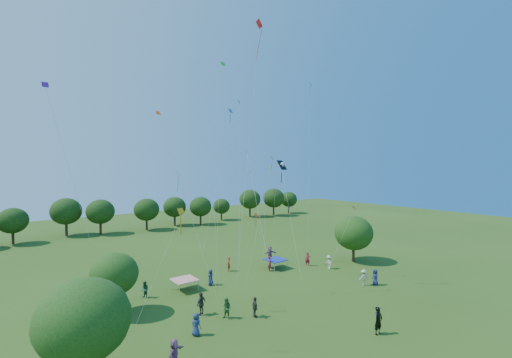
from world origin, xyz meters
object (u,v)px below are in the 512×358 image
(tent_blue, at_px, (275,260))
(pirate_kite, at_px, (282,167))
(near_tree_north, at_px, (114,274))
(man_in_black, at_px, (378,321))
(red_high_kite, at_px, (256,68))
(tent_red_stripe, at_px, (185,280))
(near_tree_east, at_px, (354,233))
(near_tree_west, at_px, (84,320))

(tent_blue, xyz_separation_m, pirate_kite, (-1.56, -2.96, 11.07))
(near_tree_north, height_order, man_in_black, near_tree_north)
(near_tree_north, distance_m, red_high_kite, 22.12)
(tent_red_stripe, xyz_separation_m, pirate_kite, (10.20, -2.87, 11.07))
(near_tree_north, distance_m, pirate_kite, 19.33)
(red_high_kite, bearing_deg, man_in_black, -81.26)
(near_tree_east, xyz_separation_m, tent_blue, (-9.86, 3.79, -2.64))
(near_tree_west, height_order, near_tree_east, near_tree_west)
(near_tree_west, bearing_deg, near_tree_east, 13.13)
(near_tree_north, relative_size, man_in_black, 2.56)
(near_tree_west, height_order, red_high_kite, red_high_kite)
(near_tree_west, xyz_separation_m, tent_red_stripe, (11.04, 11.33, -3.12))
(near_tree_west, bearing_deg, near_tree_north, 67.24)
(tent_blue, relative_size, pirate_kite, 0.19)
(man_in_black, relative_size, pirate_kite, 0.17)
(near_tree_north, height_order, pirate_kite, pirate_kite)
(near_tree_north, xyz_separation_m, pirate_kite, (17.20, -1.18, 8.75))
(near_tree_north, xyz_separation_m, man_in_black, (14.23, -14.92, -2.37))
(near_tree_north, bearing_deg, man_in_black, -46.36)
(man_in_black, bearing_deg, tent_red_stripe, 113.91)
(near_tree_west, height_order, near_tree_north, near_tree_west)
(near_tree_west, xyz_separation_m, near_tree_east, (32.66, 7.62, -0.47))
(near_tree_west, bearing_deg, pirate_kite, 21.70)
(red_high_kite, bearing_deg, tent_red_stripe, 140.37)
(pirate_kite, bearing_deg, tent_blue, 62.23)
(man_in_black, bearing_deg, pirate_kite, 78.19)
(near_tree_north, bearing_deg, pirate_kite, -3.92)
(man_in_black, distance_m, red_high_kite, 23.92)
(tent_blue, distance_m, pirate_kite, 11.57)
(man_in_black, bearing_deg, near_tree_east, 42.28)
(tent_blue, height_order, man_in_black, man_in_black)
(near_tree_west, relative_size, tent_red_stripe, 2.86)
(near_tree_north, relative_size, pirate_kite, 0.44)
(tent_red_stripe, bearing_deg, near_tree_west, -134.26)
(near_tree_north, height_order, tent_blue, near_tree_north)
(near_tree_north, xyz_separation_m, red_high_kite, (12.36, -2.75, 18.13))
(man_in_black, height_order, red_high_kite, red_high_kite)
(pirate_kite, bearing_deg, near_tree_east, -4.19)
(tent_blue, bearing_deg, near_tree_east, -21.05)
(near_tree_east, distance_m, tent_blue, 10.89)
(near_tree_north, distance_m, man_in_black, 20.76)
(near_tree_north, bearing_deg, near_tree_east, -4.03)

